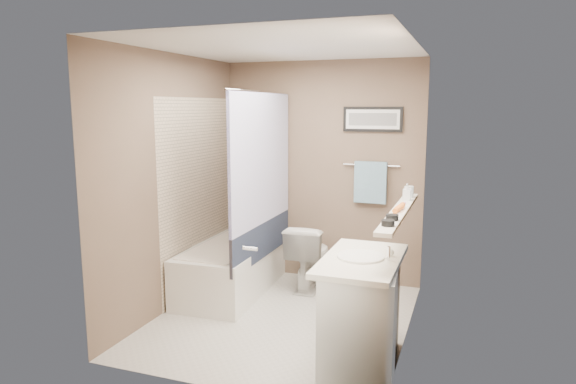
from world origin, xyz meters
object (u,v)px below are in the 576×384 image
(candle_bowl_far, at_px, (392,217))
(hair_brush_front, at_px, (399,208))
(candle_bowl_near, at_px, (388,223))
(hair_brush_back, at_px, (400,207))
(vanity, at_px, (362,316))
(soap_bottle, at_px, (407,192))
(glass_jar, at_px, (409,192))
(toilet, at_px, (310,256))
(bathtub, at_px, (232,267))

(candle_bowl_far, height_order, hair_brush_front, hair_brush_front)
(candle_bowl_near, relative_size, hair_brush_back, 0.41)
(candle_bowl_near, bearing_deg, candle_bowl_far, 90.00)
(candle_bowl_far, xyz_separation_m, hair_brush_front, (0.00, 0.33, 0.00))
(vanity, relative_size, soap_bottle, 6.30)
(candle_bowl_far, height_order, glass_jar, glass_jar)
(vanity, height_order, hair_brush_back, hair_brush_back)
(toilet, distance_m, candle_bowl_far, 1.93)
(vanity, relative_size, glass_jar, 9.00)
(soap_bottle, bearing_deg, glass_jar, 90.00)
(bathtub, relative_size, hair_brush_back, 6.82)
(glass_jar, distance_m, soap_bottle, 0.16)
(bathtub, bearing_deg, hair_brush_back, -22.81)
(glass_jar, bearing_deg, candle_bowl_far, -90.00)
(bathtub, distance_m, vanity, 1.96)
(hair_brush_back, bearing_deg, bathtub, 159.71)
(soap_bottle, bearing_deg, bathtub, 172.84)
(hair_brush_back, xyz_separation_m, soap_bottle, (0.00, 0.44, 0.05))
(candle_bowl_far, height_order, hair_brush_back, hair_brush_back)
(hair_brush_back, bearing_deg, soap_bottle, 90.00)
(toilet, relative_size, glass_jar, 6.99)
(hair_brush_front, bearing_deg, bathtub, 157.87)
(candle_bowl_far, relative_size, hair_brush_front, 0.41)
(vanity, xyz_separation_m, glass_jar, (0.19, 1.06, 0.77))
(toilet, height_order, soap_bottle, soap_bottle)
(vanity, height_order, hair_brush_front, hair_brush_front)
(candle_bowl_near, bearing_deg, hair_brush_back, 90.00)
(toilet, bearing_deg, candle_bowl_far, 125.54)
(hair_brush_front, bearing_deg, glass_jar, 90.00)
(candle_bowl_far, bearing_deg, hair_brush_front, 90.00)
(toilet, relative_size, candle_bowl_far, 7.76)
(hair_brush_back, bearing_deg, candle_bowl_near, -90.00)
(hair_brush_front, xyz_separation_m, hair_brush_back, (0.00, 0.07, 0.00))
(hair_brush_back, xyz_separation_m, glass_jar, (0.00, 0.59, 0.03))
(glass_jar, bearing_deg, vanity, -99.86)
(bathtub, xyz_separation_m, toilet, (0.73, 0.36, 0.10))
(hair_brush_front, distance_m, hair_brush_back, 0.07)
(toilet, distance_m, candle_bowl_near, 2.08)
(candle_bowl_near, height_order, hair_brush_back, hair_brush_back)
(candle_bowl_far, bearing_deg, toilet, 126.52)
(hair_brush_front, bearing_deg, candle_bowl_near, -90.00)
(candle_bowl_near, relative_size, candle_bowl_far, 1.00)
(bathtub, relative_size, glass_jar, 15.00)
(candle_bowl_near, bearing_deg, glass_jar, 90.00)
(candle_bowl_near, xyz_separation_m, candle_bowl_far, (0.00, 0.19, 0.00))
(vanity, bearing_deg, candle_bowl_near, -36.46)
(candle_bowl_far, relative_size, soap_bottle, 0.63)
(hair_brush_back, height_order, soap_bottle, soap_bottle)
(soap_bottle, bearing_deg, vanity, -101.53)
(candle_bowl_near, distance_m, hair_brush_back, 0.58)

